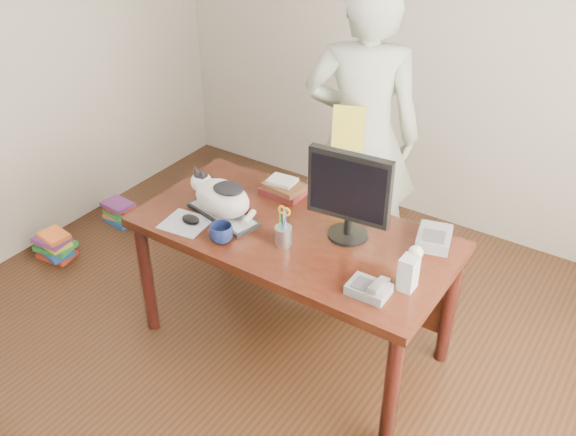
% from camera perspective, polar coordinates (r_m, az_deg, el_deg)
% --- Properties ---
extents(room, '(4.50, 4.50, 4.50)m').
position_cam_1_polar(room, '(2.48, -7.08, 3.98)').
color(room, black).
rests_on(room, ground).
extents(desk, '(1.60, 0.80, 0.75)m').
position_cam_1_polar(desk, '(3.34, 1.23, -2.58)').
color(desk, black).
rests_on(desk, ground).
extents(keyboard, '(0.44, 0.25, 0.02)m').
position_cam_1_polar(keyboard, '(3.31, -5.77, 0.30)').
color(keyboard, black).
rests_on(keyboard, desk).
extents(cat, '(0.41, 0.26, 0.23)m').
position_cam_1_polar(cat, '(3.27, -6.04, 1.98)').
color(cat, white).
rests_on(cat, keyboard).
extents(monitor, '(0.41, 0.22, 0.46)m').
position_cam_1_polar(monitor, '(3.02, 5.45, 2.33)').
color(monitor, black).
rests_on(monitor, desk).
extents(pen_cup, '(0.09, 0.09, 0.22)m').
position_cam_1_polar(pen_cup, '(3.07, -0.41, -1.38)').
color(pen_cup, '#98979D').
rests_on(pen_cup, desk).
extents(mousepad, '(0.25, 0.23, 0.01)m').
position_cam_1_polar(mousepad, '(3.29, -9.09, -0.47)').
color(mousepad, '#A0A5AC').
rests_on(mousepad, desk).
extents(mouse, '(0.11, 0.08, 0.04)m').
position_cam_1_polar(mouse, '(3.28, -8.63, -0.11)').
color(mouse, black).
rests_on(mouse, mousepad).
extents(coffee_mug, '(0.17, 0.17, 0.09)m').
position_cam_1_polar(coffee_mug, '(3.11, -5.95, -1.38)').
color(coffee_mug, '#0D1536').
rests_on(coffee_mug, desk).
extents(phone, '(0.18, 0.15, 0.08)m').
position_cam_1_polar(phone, '(2.81, 7.27, -6.24)').
color(phone, slate).
rests_on(phone, desk).
extents(speaker, '(0.07, 0.08, 0.16)m').
position_cam_1_polar(speaker, '(2.83, 10.63, -4.86)').
color(speaker, '#A8A8AA').
rests_on(speaker, desk).
extents(baseball, '(0.07, 0.07, 0.07)m').
position_cam_1_polar(baseball, '(3.04, 11.29, -3.03)').
color(baseball, beige).
rests_on(baseball, desk).
extents(book_stack, '(0.24, 0.18, 0.09)m').
position_cam_1_polar(book_stack, '(3.48, -0.37, 2.69)').
color(book_stack, '#471316').
rests_on(book_stack, desk).
extents(calculator, '(0.21, 0.24, 0.06)m').
position_cam_1_polar(calculator, '(3.17, 12.86, -1.74)').
color(calculator, slate).
rests_on(calculator, desk).
extents(person, '(0.80, 0.68, 1.85)m').
position_cam_1_polar(person, '(3.75, 6.57, 7.14)').
color(person, beige).
rests_on(person, ground).
extents(held_book, '(0.20, 0.17, 0.24)m').
position_cam_1_polar(held_book, '(3.56, 5.40, 8.01)').
color(held_book, gold).
rests_on(held_book, person).
extents(book_pile_a, '(0.27, 0.22, 0.18)m').
position_cam_1_polar(book_pile_a, '(4.51, -20.00, -2.32)').
color(book_pile_a, '#A62A17').
rests_on(book_pile_a, ground).
extents(book_pile_b, '(0.26, 0.20, 0.15)m').
position_cam_1_polar(book_pile_b, '(4.77, -14.71, 0.53)').
color(book_pile_b, '#184395').
rests_on(book_pile_b, ground).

